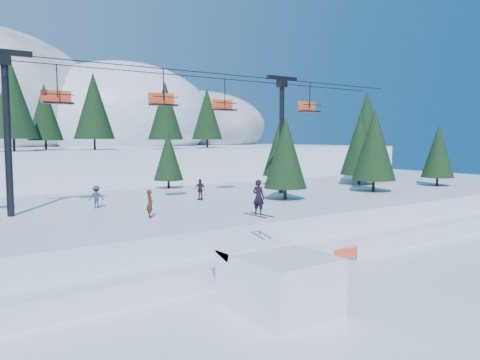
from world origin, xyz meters
TOP-DOWN VIEW (x-y plane):
  - ground at (0.00, 0.00)m, footprint 160.00×160.00m
  - mid_shelf at (0.00, 18.00)m, footprint 70.00×22.00m
  - berm at (0.00, 8.00)m, footprint 70.00×6.00m
  - jump_kicker at (-1.22, 1.26)m, footprint 3.62×4.94m
  - chairlift at (0.75, 18.05)m, footprint 46.07×3.21m
  - conifer_stand at (3.49, 18.95)m, footprint 64.70×16.96m
  - distant_skiers at (0.22, 17.73)m, footprint 31.21×9.07m
  - banner_near at (6.46, 4.97)m, footprint 2.82×0.53m
  - banner_far at (8.29, 6.35)m, footprint 2.86×0.15m

SIDE VIEW (x-z plane):
  - ground at x=0.00m, z-range 0.00..0.00m
  - banner_near at x=6.46m, z-range 0.09..0.99m
  - banner_far at x=8.29m, z-range 0.09..0.99m
  - berm at x=0.00m, z-range 0.00..1.10m
  - mid_shelf at x=0.00m, z-range 0.00..2.50m
  - jump_kicker at x=-1.22m, z-range -1.43..4.10m
  - distant_skiers at x=0.22m, z-range 2.45..4.29m
  - conifer_stand at x=3.49m, z-range 1.93..12.03m
  - chairlift at x=0.75m, z-range 4.18..14.46m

